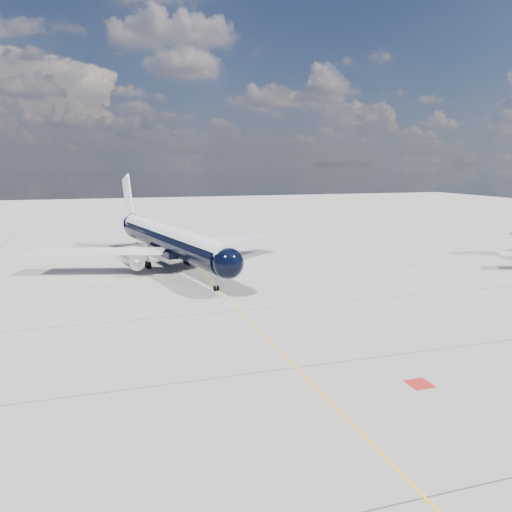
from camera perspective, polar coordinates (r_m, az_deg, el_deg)
The scene contains 4 objects.
ground at distance 69.28m, azimuth -6.27°, elevation -1.69°, with size 320.00×320.00×0.00m, color gray.
taxiway_centerline at distance 64.50m, azimuth -5.40°, elevation -2.58°, with size 0.16×160.00×0.01m, color #FFB80D.
red_marking at distance 36.10m, azimuth 18.17°, elevation -13.72°, with size 1.60×1.60×0.01m, color maroon.
main_airliner at distance 72.26m, azimuth -10.11°, elevation 1.95°, with size 36.02×44.43×12.94m.
Camera 1 is at (-13.01, -36.50, 14.44)m, focal length 35.00 mm.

